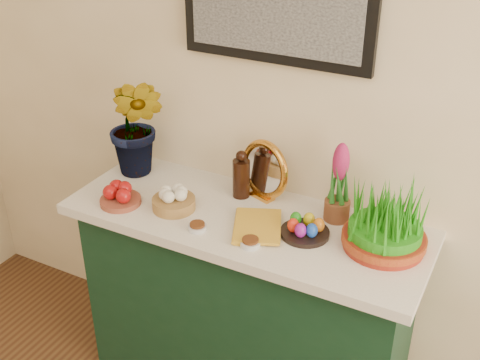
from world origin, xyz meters
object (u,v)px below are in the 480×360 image
at_px(sideboard, 246,310).
at_px(wheatgrass_sabzeh, 386,222).
at_px(hyacinth_green, 135,110).
at_px(mirror, 264,170).
at_px(book, 234,225).

height_order(sideboard, wheatgrass_sabzeh, wheatgrass_sabzeh).
xyz_separation_m(hyacinth_green, mirror, (0.56, 0.07, -0.18)).
height_order(sideboard, mirror, mirror).
xyz_separation_m(sideboard, book, (0.00, -0.10, 0.48)).
relative_size(mirror, wheatgrass_sabzeh, 0.84).
bearing_deg(book, mirror, 67.59).
relative_size(sideboard, book, 5.67).
distance_m(sideboard, hyacinth_green, 0.95).
bearing_deg(book, wheatgrass_sabzeh, -8.30).
distance_m(hyacinth_green, book, 0.66).
bearing_deg(book, sideboard, 67.05).
bearing_deg(sideboard, book, -89.63).
bearing_deg(sideboard, hyacinth_green, 170.16).
xyz_separation_m(sideboard, hyacinth_green, (-0.56, 0.10, 0.76)).
bearing_deg(wheatgrass_sabzeh, mirror, 166.45).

